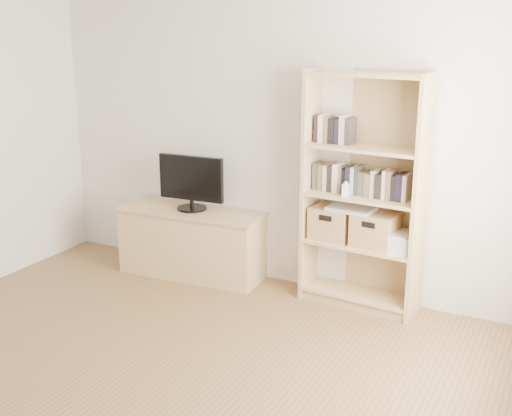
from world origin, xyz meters
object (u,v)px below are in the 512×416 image
Objects in this scene: baby_monitor at (345,190)px; laptop at (351,209)px; bookshelf at (363,193)px; basket_right at (375,230)px; tv_stand at (193,243)px; television at (191,183)px; basket_left at (332,223)px.

laptop is at bearing 65.17° from baby_monitor.
bookshelf is 0.31m from basket_right.
laptop is (-0.09, -0.01, -0.14)m from bookshelf.
tv_stand is 3.61× the size of laptop.
laptop is (1.48, 0.06, -0.06)m from television.
bookshelf reaches higher than basket_right.
baby_monitor reaches higher than basket_right.
television reaches higher than tv_stand.
television is at bearing 0.00° from tv_stand.
basket_right is (0.37, -0.02, 0.00)m from basket_left.
laptop is (0.17, -0.02, 0.15)m from basket_left.
baby_monitor is at bearing -5.08° from tv_stand.
bookshelf reaches higher than basket_left.
basket_left is at bearing 0.05° from television.
tv_stand is 1.72m from basket_right.
basket_right reaches higher than basket_left.
basket_right is at bearing 11.89° from baby_monitor.
television is 1.33m from basket_left.
laptop is (-0.20, 0.00, 0.15)m from basket_right.
baby_monitor is 0.36m from basket_left.
tv_stand is 0.68× the size of bookshelf.
television is 1.48m from laptop.
tv_stand is at bearing 170.36° from baby_monitor.
basket_right is at bearing -2.60° from bookshelf.
tv_stand is 0.57m from television.
basket_left is 0.37m from basket_right.
bookshelf is 19.05× the size of baby_monitor.
tv_stand is at bearing -172.22° from basket_right.
television is (-1.57, -0.07, -0.08)m from bookshelf.
tv_stand is 1.37m from basket_left.
basket_left is (1.31, 0.09, -0.20)m from television.
basket_right is at bearing -2.03° from tv_stand.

